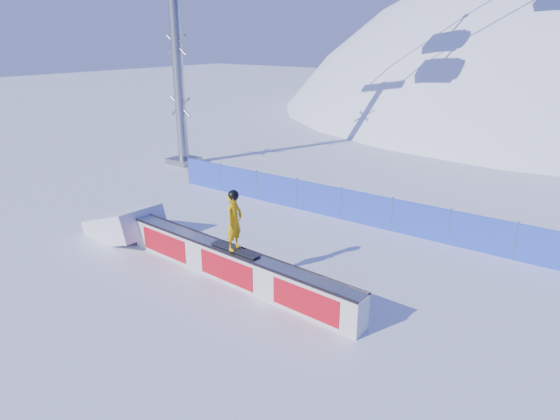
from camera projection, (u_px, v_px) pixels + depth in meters
The scene contains 6 objects.
ground at pixel (354, 289), 13.48m from camera, with size 160.00×160.00×0.00m, color white.
snow_hill at pixel (541, 286), 51.37m from camera, with size 64.00×64.00×64.00m.
safety_fence at pixel (419, 221), 16.69m from camera, with size 22.05×0.05×1.30m.
rail_box at pixel (233, 266), 13.71m from camera, with size 8.28×1.08×0.99m.
snow_ramp at pixel (126, 236), 16.99m from camera, with size 2.51×1.68×0.94m, color white, non-canonical shape.
snowboarder at pixel (234, 221), 13.20m from camera, with size 1.64×0.62×1.70m.
Camera 1 is at (5.49, -10.86, 6.49)m, focal length 32.00 mm.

